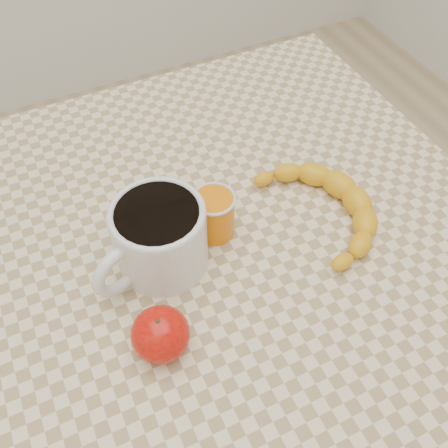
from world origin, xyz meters
name	(u,v)px	position (x,y,z in m)	size (l,w,h in m)	color
ground	(224,410)	(0.00, 0.00, 0.00)	(3.00, 3.00, 0.00)	tan
table	(224,267)	(0.00, 0.00, 0.66)	(0.80, 0.80, 0.75)	beige
coffee_mug	(158,236)	(-0.10, -0.01, 0.81)	(0.18, 0.16, 0.10)	silver
orange_juice_glass	(214,214)	(-0.01, 0.01, 0.79)	(0.06, 0.06, 0.07)	orange
apple	(160,334)	(-0.14, -0.13, 0.78)	(0.09, 0.09, 0.06)	#9F0705
banana	(324,208)	(0.14, -0.03, 0.77)	(0.18, 0.25, 0.04)	gold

